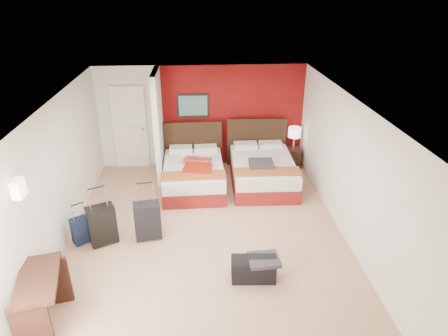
{
  "coord_description": "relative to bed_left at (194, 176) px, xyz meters",
  "views": [
    {
      "loc": [
        -0.13,
        -6.01,
        4.24
      ],
      "look_at": [
        0.37,
        0.8,
        1.0
      ],
      "focal_mm": 31.57,
      "sensor_mm": 36.0,
      "label": 1
    }
  ],
  "objects": [
    {
      "name": "ground",
      "position": [
        0.23,
        -1.94,
        -0.29
      ],
      "size": [
        6.5,
        6.5,
        0.0
      ],
      "primitive_type": "plane",
      "color": "#DAAD86",
      "rests_on": "ground"
    },
    {
      "name": "room_walls",
      "position": [
        -1.17,
        -0.52,
        0.97
      ],
      "size": [
        5.02,
        6.52,
        2.5
      ],
      "color": "silver",
      "rests_on": "ground"
    },
    {
      "name": "red_accent_panel",
      "position": [
        0.98,
        1.29,
        0.96
      ],
      "size": [
        3.5,
        0.04,
        2.5
      ],
      "primitive_type": "cube",
      "color": "maroon",
      "rests_on": "ground"
    },
    {
      "name": "partition_wall",
      "position": [
        -0.77,
        0.67,
        0.96
      ],
      "size": [
        0.12,
        1.2,
        2.5
      ],
      "primitive_type": "cube",
      "color": "silver",
      "rests_on": "ground"
    },
    {
      "name": "entry_door",
      "position": [
        -1.52,
        1.26,
        0.74
      ],
      "size": [
        0.82,
        0.06,
        2.05
      ],
      "primitive_type": "cube",
      "color": "silver",
      "rests_on": "ground"
    },
    {
      "name": "bed_left",
      "position": [
        0.0,
        0.0,
        0.0
      ],
      "size": [
        1.35,
        1.92,
        0.57
      ],
      "primitive_type": "cube",
      "rotation": [
        0.0,
        0.0,
        0.01
      ],
      "color": "white",
      "rests_on": "ground"
    },
    {
      "name": "bed_right",
      "position": [
        1.57,
        0.04,
        0.01
      ],
      "size": [
        1.45,
        2.02,
        0.59
      ],
      "primitive_type": "cube",
      "rotation": [
        0.0,
        0.0,
        -0.03
      ],
      "color": "white",
      "rests_on": "ground"
    },
    {
      "name": "red_suitcase_open",
      "position": [
        0.1,
        -0.1,
        0.34
      ],
      "size": [
        0.75,
        0.91,
        0.1
      ],
      "primitive_type": "cube",
      "rotation": [
        0.0,
        0.0,
        -0.22
      ],
      "color": "#9D190D",
      "rests_on": "bed_left"
    },
    {
      "name": "jacket_bundle",
      "position": [
        1.47,
        -0.26,
        0.37
      ],
      "size": [
        0.53,
        0.43,
        0.12
      ],
      "primitive_type": "cube",
      "rotation": [
        0.0,
        0.0,
        -0.04
      ],
      "color": "#35353A",
      "rests_on": "bed_right"
    },
    {
      "name": "nightstand",
      "position": [
        2.47,
        0.9,
        -0.03
      ],
      "size": [
        0.41,
        0.41,
        0.51
      ],
      "primitive_type": "cube",
      "rotation": [
        0.0,
        0.0,
        -0.14
      ],
      "color": "#311A10",
      "rests_on": "ground"
    },
    {
      "name": "table_lamp",
      "position": [
        2.47,
        0.9,
        0.5
      ],
      "size": [
        0.4,
        0.4,
        0.54
      ],
      "primitive_type": "cylinder",
      "rotation": [
        0.0,
        0.0,
        0.42
      ],
      "color": "white",
      "rests_on": "nightstand"
    },
    {
      "name": "suitcase_black",
      "position": [
        -1.61,
        -2.0,
        0.07
      ],
      "size": [
        0.55,
        0.46,
        0.7
      ],
      "primitive_type": "cube",
      "rotation": [
        0.0,
        0.0,
        0.44
      ],
      "color": "black",
      "rests_on": "ground"
    },
    {
      "name": "suitcase_charcoal",
      "position": [
        -0.83,
        -1.9,
        0.06
      ],
      "size": [
        0.5,
        0.35,
        0.68
      ],
      "primitive_type": "cube",
      "rotation": [
        0.0,
        0.0,
        0.15
      ],
      "color": "black",
      "rests_on": "ground"
    },
    {
      "name": "suitcase_navy",
      "position": [
        -1.99,
        -1.95,
        -0.05
      ],
      "size": [
        0.4,
        0.36,
        0.47
      ],
      "primitive_type": "cube",
      "rotation": [
        0.0,
        0.0,
        0.6
      ],
      "color": "black",
      "rests_on": "ground"
    },
    {
      "name": "duffel_bag",
      "position": [
        0.92,
        -3.1,
        -0.11
      ],
      "size": [
        0.7,
        0.4,
        0.35
      ],
      "primitive_type": "cube",
      "rotation": [
        0.0,
        0.0,
        -0.06
      ],
      "color": "black",
      "rests_on": "ground"
    },
    {
      "name": "jacket_draped",
      "position": [
        1.07,
        -3.15,
        0.09
      ],
      "size": [
        0.5,
        0.43,
        0.06
      ],
      "primitive_type": "cube",
      "rotation": [
        0.0,
        0.0,
        0.07
      ],
      "color": "#323236",
      "rests_on": "duffel_bag"
    },
    {
      "name": "desk",
      "position": [
        -1.99,
        -3.85,
        0.13
      ],
      "size": [
        0.69,
        1.08,
        0.83
      ],
      "primitive_type": "cube",
      "rotation": [
        0.0,
        0.0,
        0.21
      ],
      "color": "black",
      "rests_on": "ground"
    }
  ]
}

